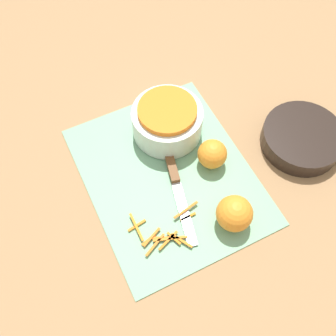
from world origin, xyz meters
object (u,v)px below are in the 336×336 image
object	(u,v)px
knife	(173,172)
orange_right	(212,154)
bowl_speckled	(167,120)
bowl_dark	(302,138)
orange_left	(234,214)

from	to	relation	value
knife	orange_right	bearing A→B (deg)	96.62
bowl_speckled	orange_right	world-z (taller)	bowl_speckled
bowl_speckled	orange_right	size ratio (longest dim) A/B	2.46
knife	bowl_dark	bearing A→B (deg)	92.66
bowl_dark	knife	distance (m)	0.32
bowl_dark	orange_left	bearing A→B (deg)	-67.89
knife	orange_left	distance (m)	0.18
bowl_dark	orange_left	xyz separation A→B (m)	(0.10, -0.26, 0.02)
bowl_dark	knife	size ratio (longest dim) A/B	0.73
bowl_speckled	orange_right	xyz separation A→B (m)	(0.13, 0.05, -0.01)
knife	orange_right	xyz separation A→B (m)	(0.01, 0.09, 0.03)
bowl_dark	bowl_speckled	bearing A→B (deg)	-122.09
bowl_dark	knife	world-z (taller)	bowl_dark
orange_left	orange_right	world-z (taller)	orange_left
knife	orange_right	world-z (taller)	orange_right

